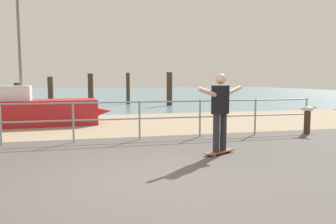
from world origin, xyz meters
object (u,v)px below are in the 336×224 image
seagull (308,109)px  skateboard (220,152)px  sailboat (37,111)px  skateboarder (220,108)px  bollard_short (307,123)px

seagull → skateboard: bearing=-152.5°
sailboat → skateboarder: bearing=-51.6°
bollard_short → skateboarder: bearing=-152.3°
skateboard → seagull: 4.04m
skateboard → seagull: bearing=27.5°
bollard_short → sailboat: bearing=154.6°
sailboat → bollard_short: bearing=-25.4°
skateboarder → bollard_short: (3.52, 1.84, -0.68)m
bollard_short → seagull: bearing=-36.2°
bollard_short → skateboard: bearing=-152.3°
bollard_short → seagull: (0.01, -0.01, 0.42)m
seagull → bollard_short: bearing=143.8°
skateboard → seagull: size_ratio=1.88×
skateboarder → skateboard: bearing=56.3°
seagull → sailboat: bearing=154.6°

